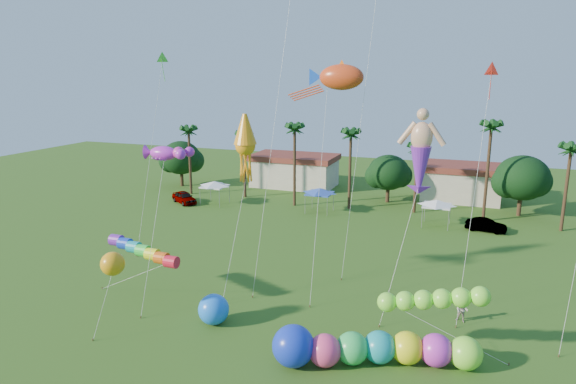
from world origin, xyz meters
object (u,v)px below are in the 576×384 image
(car_a, at_px, (184,197))
(blue_ball, at_px, (214,309))
(caterpillar_inflatable, at_px, (368,349))
(spectator_b, at_px, (462,310))
(car_b, at_px, (486,225))

(car_a, distance_m, blue_ball, 34.42)
(caterpillar_inflatable, xyz_separation_m, blue_ball, (-11.00, 1.31, 0.01))
(spectator_b, xyz_separation_m, caterpillar_inflatable, (-4.97, -7.60, 0.17))
(caterpillar_inflatable, bearing_deg, blue_ball, 153.62)
(car_a, relative_size, caterpillar_inflatable, 0.38)
(car_a, relative_size, car_b, 1.08)
(car_b, relative_size, spectator_b, 2.40)
(spectator_b, height_order, caterpillar_inflatable, caterpillar_inflatable)
(car_b, bearing_deg, car_a, 99.05)
(car_b, distance_m, caterpillar_inflatable, 31.01)
(car_a, bearing_deg, car_b, -54.98)
(car_b, distance_m, spectator_b, 22.76)
(spectator_b, relative_size, caterpillar_inflatable, 0.15)
(car_a, distance_m, caterpillar_inflatable, 42.61)
(car_a, bearing_deg, spectator_b, -87.73)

